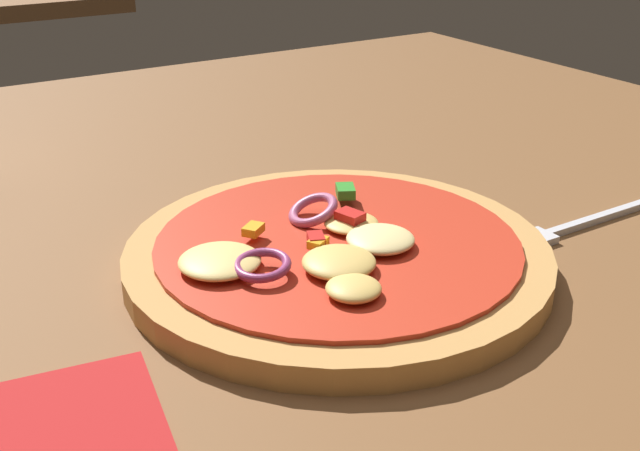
% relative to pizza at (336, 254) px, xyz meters
% --- Properties ---
extents(dining_table, '(1.11, 1.05, 0.03)m').
position_rel_pizza_xyz_m(dining_table, '(-0.03, 0.03, -0.03)').
color(dining_table, brown).
rests_on(dining_table, ground).
extents(pizza, '(0.26, 0.26, 0.03)m').
position_rel_pizza_xyz_m(pizza, '(0.00, 0.00, 0.00)').
color(pizza, tan).
rests_on(pizza, dining_table).
extents(fork, '(0.18, 0.02, 0.01)m').
position_rel_pizza_xyz_m(fork, '(0.17, -0.04, -0.01)').
color(fork, silver).
rests_on(fork, dining_table).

